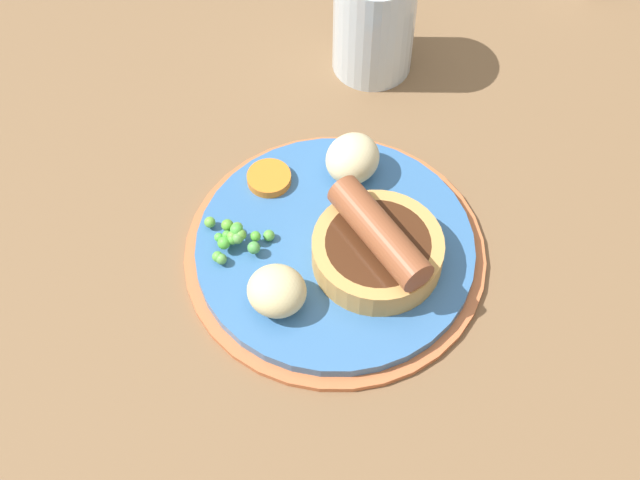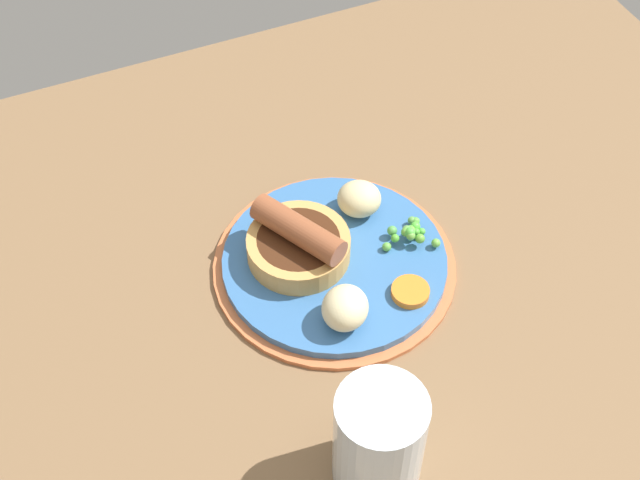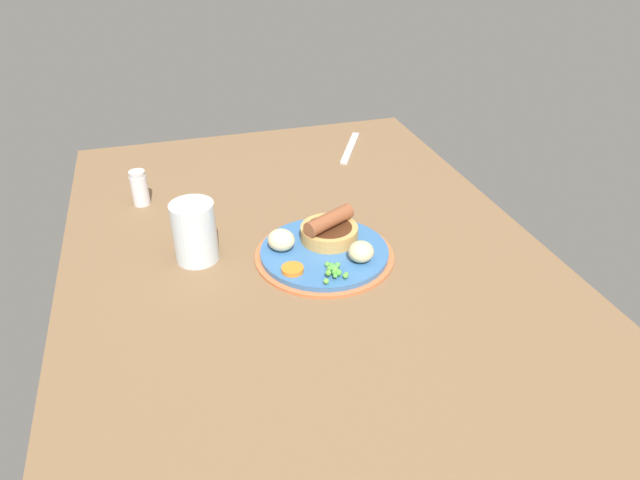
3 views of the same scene
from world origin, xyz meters
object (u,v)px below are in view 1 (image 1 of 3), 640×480
at_px(dinner_plate, 335,251).
at_px(potato_chunk_1, 353,159).
at_px(potato_chunk_0, 277,291).
at_px(carrot_slice_0, 269,178).
at_px(sausage_pudding, 378,247).
at_px(drinking_glass, 374,20).
at_px(pea_pile, 235,238).

xyz_separation_m(dinner_plate, potato_chunk_1, (0.02, 0.07, 0.03)).
distance_m(potato_chunk_0, carrot_slice_0, 0.11).
height_order(sausage_pudding, drinking_glass, drinking_glass).
distance_m(sausage_pudding, potato_chunk_0, 0.08).
xyz_separation_m(pea_pile, potato_chunk_0, (0.03, -0.05, 0.01)).
distance_m(carrot_slice_0, drinking_glass, 0.17).
bearing_deg(carrot_slice_0, dinner_plate, -54.98).
distance_m(sausage_pudding, drinking_glass, 0.22).
bearing_deg(sausage_pudding, carrot_slice_0, -165.82).
bearing_deg(dinner_plate, carrot_slice_0, 125.02).
distance_m(dinner_plate, sausage_pudding, 0.04).
bearing_deg(dinner_plate, drinking_glass, 75.07).
distance_m(pea_pile, potato_chunk_1, 0.11).
bearing_deg(carrot_slice_0, sausage_pudding, -47.70).
height_order(dinner_plate, sausage_pudding, sausage_pudding).
xyz_separation_m(dinner_plate, potato_chunk_0, (-0.05, -0.05, 0.02)).
relative_size(pea_pile, potato_chunk_1, 1.16).
height_order(potato_chunk_1, drinking_glass, drinking_glass).
height_order(dinner_plate, potato_chunk_1, potato_chunk_1).
relative_size(sausage_pudding, drinking_glass, 0.96).
xyz_separation_m(sausage_pudding, carrot_slice_0, (-0.08, 0.08, -0.01)).
distance_m(pea_pile, potato_chunk_0, 0.06).
xyz_separation_m(sausage_pudding, potato_chunk_0, (-0.08, -0.03, -0.00)).
bearing_deg(potato_chunk_1, potato_chunk_0, -120.46).
bearing_deg(drinking_glass, dinner_plate, -104.93).
height_order(dinner_plate, pea_pile, pea_pile).
height_order(pea_pile, drinking_glass, drinking_glass).
xyz_separation_m(pea_pile, potato_chunk_1, (0.10, 0.06, 0.01)).
xyz_separation_m(dinner_plate, sausage_pudding, (0.03, -0.02, 0.03)).
bearing_deg(pea_pile, dinner_plate, -4.92).
height_order(potato_chunk_0, potato_chunk_1, potato_chunk_1).
height_order(dinner_plate, potato_chunk_0, potato_chunk_0).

